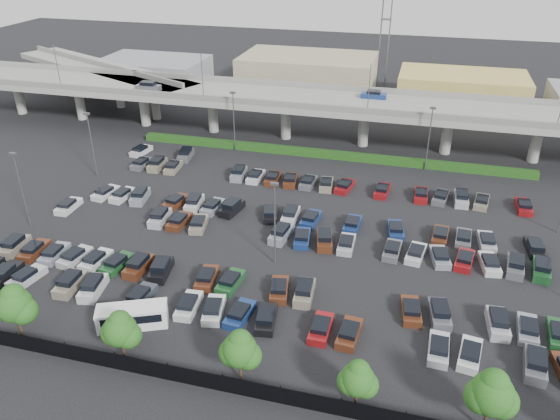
# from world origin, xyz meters

# --- Properties ---
(ground) EXTENTS (280.00, 280.00, 0.00)m
(ground) POSITION_xyz_m (0.00, 0.00, 0.00)
(ground) COLOR black
(overpass) EXTENTS (150.00, 13.00, 15.80)m
(overpass) POSITION_xyz_m (-0.21, 32.01, 6.97)
(overpass) COLOR gray
(overpass) RESTS_ON ground
(on_ramp) EXTENTS (50.93, 30.13, 8.80)m
(on_ramp) POSITION_xyz_m (-52.10, 43.05, 6.86)
(on_ramp) COLOR gray
(on_ramp) RESTS_ON ground
(hedge) EXTENTS (66.00, 1.60, 1.10)m
(hedge) POSITION_xyz_m (0.00, 25.00, 0.55)
(hedge) COLOR #153810
(hedge) RESTS_ON ground
(fence) EXTENTS (70.00, 0.10, 2.00)m
(fence) POSITION_xyz_m (-0.05, -28.00, 0.90)
(fence) COLOR black
(fence) RESTS_ON ground
(tree_row) EXTENTS (65.07, 3.66, 5.94)m
(tree_row) POSITION_xyz_m (0.70, -26.53, 3.52)
(tree_row) COLOR #332316
(tree_row) RESTS_ON ground
(shuttle_bus) EXTENTS (7.14, 4.88, 2.18)m
(shuttle_bus) POSITION_xyz_m (-10.50, -22.24, 1.19)
(shuttle_bus) COLOR white
(shuttle_bus) RESTS_ON ground
(parked_cars) EXTENTS (62.94, 41.64, 1.67)m
(parked_cars) POSITION_xyz_m (-0.93, -3.40, 0.61)
(parked_cars) COLOR black
(parked_cars) RESTS_ON ground
(light_poles) EXTENTS (66.90, 48.38, 10.30)m
(light_poles) POSITION_xyz_m (-4.13, 2.00, 6.24)
(light_poles) COLOR #535358
(light_poles) RESTS_ON ground
(distant_buildings) EXTENTS (138.00, 24.00, 9.00)m
(distant_buildings) POSITION_xyz_m (12.38, 61.81, 3.74)
(distant_buildings) COLOR gray
(distant_buildings) RESTS_ON ground
(comm_tower) EXTENTS (2.40, 2.40, 30.00)m
(comm_tower) POSITION_xyz_m (4.00, 74.00, 15.61)
(comm_tower) COLOR #535358
(comm_tower) RESTS_ON ground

